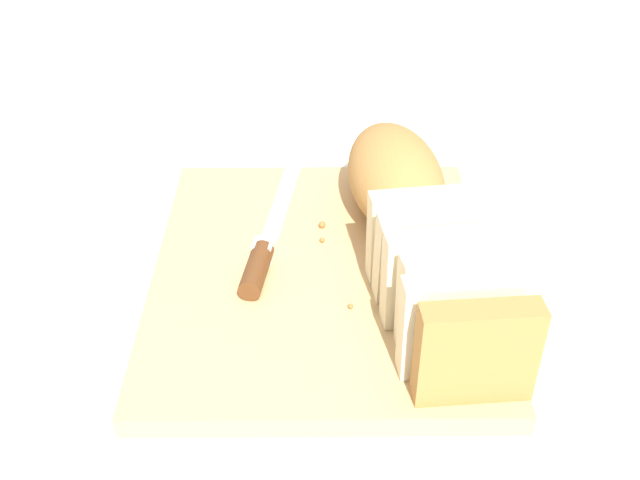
{
  "coord_description": "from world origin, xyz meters",
  "views": [
    {
      "loc": [
        0.56,
        0.0,
        0.45
      ],
      "look_at": [
        0.0,
        0.0,
        0.05
      ],
      "focal_mm": 42.5,
      "sensor_mm": 36.0,
      "label": 1
    }
  ],
  "objects": [
    {
      "name": "crumb_stray_left",
      "position": [
        -0.04,
        -0.0,
        0.02
      ],
      "size": [
        0.0,
        0.0,
        0.0
      ],
      "primitive_type": "sphere",
      "color": "#996633",
      "rests_on": "cutting_board"
    },
    {
      "name": "crumb_near_loaf",
      "position": [
        0.06,
        0.02,
        0.02
      ],
      "size": [
        0.0,
        0.0,
        0.0
      ],
      "primitive_type": "sphere",
      "color": "#996633",
      "rests_on": "cutting_board"
    },
    {
      "name": "bread_knife",
      "position": [
        -0.02,
        -0.05,
        0.03
      ],
      "size": [
        0.3,
        0.06,
        0.02
      ],
      "rotation": [
        0.0,
        0.0,
        3.01
      ],
      "color": "silver",
      "rests_on": "cutting_board"
    },
    {
      "name": "cutting_board",
      "position": [
        0.0,
        0.0,
        0.01
      ],
      "size": [
        0.37,
        0.32,
        0.02
      ],
      "primitive_type": "cube",
      "rotation": [
        0.0,
        0.0,
        0.01
      ],
      "color": "tan",
      "rests_on": "ground_plane"
    },
    {
      "name": "ground_plane",
      "position": [
        0.0,
        0.0,
        0.0
      ],
      "size": [
        3.0,
        3.0,
        0.0
      ],
      "primitive_type": "plane",
      "color": "silver"
    },
    {
      "name": "crumb_near_knife",
      "position": [
        -0.06,
        0.0,
        0.02
      ],
      "size": [
        0.01,
        0.01,
        0.01
      ],
      "primitive_type": "sphere",
      "color": "#996633",
      "rests_on": "cutting_board"
    },
    {
      "name": "bread_loaf",
      "position": [
        -0.01,
        0.08,
        0.06
      ],
      "size": [
        0.36,
        0.14,
        0.09
      ],
      "rotation": [
        0.0,
        0.0,
        0.14
      ],
      "color": "#A8753D",
      "rests_on": "cutting_board"
    }
  ]
}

